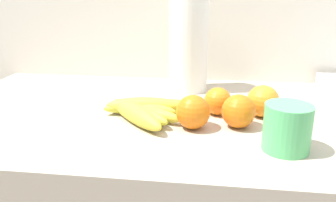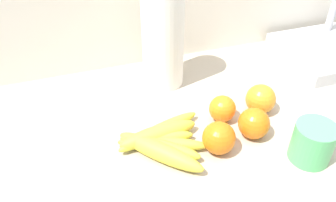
{
  "view_description": "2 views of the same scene",
  "coord_description": "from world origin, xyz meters",
  "px_view_note": "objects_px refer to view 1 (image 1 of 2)",
  "views": [
    {
      "loc": [
        -0.19,
        -0.81,
        1.21
      ],
      "look_at": [
        -0.29,
        -0.04,
        0.96
      ],
      "focal_mm": 37.86,
      "sensor_mm": 36.0,
      "label": 1
    },
    {
      "loc": [
        -0.51,
        -0.59,
        1.5
      ],
      "look_at": [
        -0.31,
        0.01,
        1.0
      ],
      "focal_mm": 37.75,
      "sensor_mm": 36.0,
      "label": 2
    }
  ],
  "objects_px": {
    "orange_back_right": "(263,102)",
    "paper_towel_roll": "(189,40)",
    "banana_bunch": "(142,110)",
    "mug": "(287,128)",
    "orange_front": "(218,101)",
    "orange_right": "(193,112)",
    "orange_far_right": "(238,111)"
  },
  "relations": [
    {
      "from": "paper_towel_roll",
      "to": "mug",
      "type": "xyz_separation_m",
      "value": [
        0.21,
        -0.38,
        -0.1
      ]
    },
    {
      "from": "orange_front",
      "to": "mug",
      "type": "bearing_deg",
      "value": -54.69
    },
    {
      "from": "orange_far_right",
      "to": "mug",
      "type": "xyz_separation_m",
      "value": [
        0.08,
        -0.1,
        0.01
      ]
    },
    {
      "from": "banana_bunch",
      "to": "orange_front",
      "type": "distance_m",
      "value": 0.18
    },
    {
      "from": "banana_bunch",
      "to": "orange_right",
      "type": "xyz_separation_m",
      "value": [
        0.12,
        -0.05,
        0.02
      ]
    },
    {
      "from": "orange_front",
      "to": "mug",
      "type": "distance_m",
      "value": 0.22
    },
    {
      "from": "banana_bunch",
      "to": "paper_towel_roll",
      "type": "distance_m",
      "value": 0.29
    },
    {
      "from": "orange_front",
      "to": "banana_bunch",
      "type": "bearing_deg",
      "value": -164.43
    },
    {
      "from": "orange_back_right",
      "to": "mug",
      "type": "distance_m",
      "value": 0.17
    },
    {
      "from": "orange_right",
      "to": "mug",
      "type": "xyz_separation_m",
      "value": [
        0.18,
        -0.08,
        0.01
      ]
    },
    {
      "from": "orange_far_right",
      "to": "paper_towel_roll",
      "type": "relative_size",
      "value": 0.23
    },
    {
      "from": "orange_back_right",
      "to": "paper_towel_roll",
      "type": "bearing_deg",
      "value": 132.92
    },
    {
      "from": "banana_bunch",
      "to": "orange_back_right",
      "type": "distance_m",
      "value": 0.28
    },
    {
      "from": "orange_front",
      "to": "orange_back_right",
      "type": "distance_m",
      "value": 0.1
    },
    {
      "from": "orange_far_right",
      "to": "mug",
      "type": "bearing_deg",
      "value": -50.86
    },
    {
      "from": "orange_far_right",
      "to": "orange_right",
      "type": "xyz_separation_m",
      "value": [
        -0.1,
        -0.02,
        0.0
      ]
    },
    {
      "from": "orange_far_right",
      "to": "banana_bunch",
      "type": "bearing_deg",
      "value": 172.58
    },
    {
      "from": "orange_far_right",
      "to": "orange_right",
      "type": "bearing_deg",
      "value": -168.91
    },
    {
      "from": "orange_right",
      "to": "paper_towel_roll",
      "type": "relative_size",
      "value": 0.23
    },
    {
      "from": "orange_far_right",
      "to": "orange_back_right",
      "type": "height_order",
      "value": "orange_back_right"
    },
    {
      "from": "banana_bunch",
      "to": "orange_right",
      "type": "distance_m",
      "value": 0.13
    },
    {
      "from": "banana_bunch",
      "to": "paper_towel_roll",
      "type": "relative_size",
      "value": 0.68
    },
    {
      "from": "orange_far_right",
      "to": "orange_right",
      "type": "distance_m",
      "value": 0.1
    },
    {
      "from": "orange_far_right",
      "to": "orange_front",
      "type": "bearing_deg",
      "value": 119.66
    },
    {
      "from": "orange_far_right",
      "to": "mug",
      "type": "distance_m",
      "value": 0.13
    },
    {
      "from": "orange_back_right",
      "to": "mug",
      "type": "xyz_separation_m",
      "value": [
        0.02,
        -0.17,
        0.01
      ]
    },
    {
      "from": "mug",
      "to": "paper_towel_roll",
      "type": "bearing_deg",
      "value": 119.5
    },
    {
      "from": "orange_front",
      "to": "orange_back_right",
      "type": "height_order",
      "value": "orange_back_right"
    },
    {
      "from": "orange_front",
      "to": "orange_far_right",
      "type": "bearing_deg",
      "value": -60.34
    },
    {
      "from": "banana_bunch",
      "to": "mug",
      "type": "relative_size",
      "value": 2.44
    },
    {
      "from": "banana_bunch",
      "to": "orange_front",
      "type": "height_order",
      "value": "orange_front"
    },
    {
      "from": "orange_back_right",
      "to": "banana_bunch",
      "type": "bearing_deg",
      "value": -171.46
    }
  ]
}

